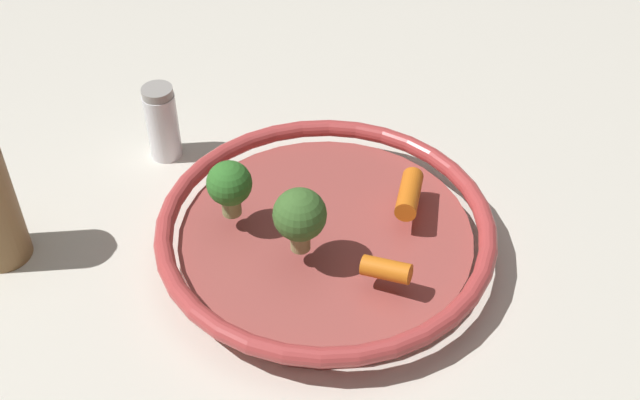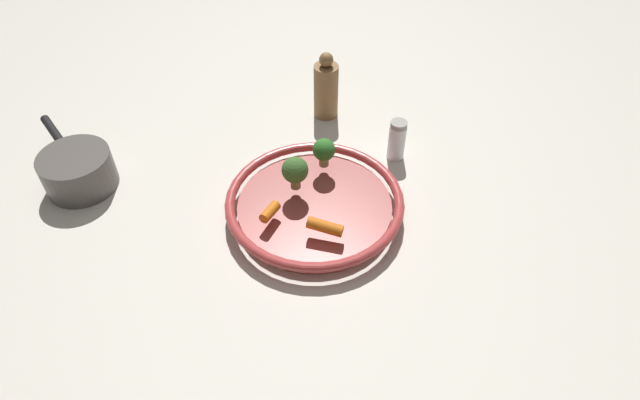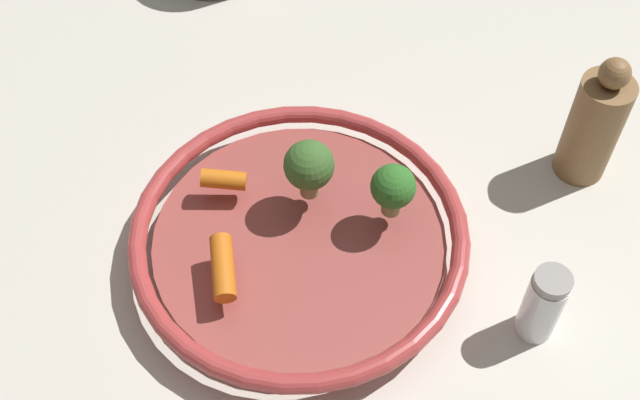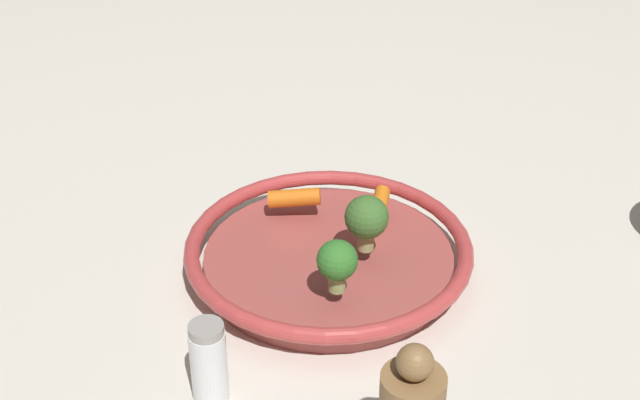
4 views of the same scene
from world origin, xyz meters
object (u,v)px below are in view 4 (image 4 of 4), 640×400
serving_bowl (329,255)px  broccoli_floret_edge (337,262)px  baby_carrot_right (380,202)px  salt_shaker (209,363)px  baby_carrot_back (294,198)px  broccoli_floret_small (367,218)px

serving_bowl → broccoli_floret_edge: 0.10m
broccoli_floret_edge → baby_carrot_right: bearing=-152.2°
serving_bowl → salt_shaker: (0.21, 0.07, 0.02)m
serving_bowl → baby_carrot_back: bearing=-104.7°
broccoli_floret_small → salt_shaker: 0.23m
baby_carrot_back → broccoli_floret_small: 0.12m
baby_carrot_right → broccoli_floret_edge: 0.16m
baby_carrot_back → broccoli_floret_edge: 0.16m
broccoli_floret_small → broccoli_floret_edge: bearing=22.8°
serving_bowl → salt_shaker: bearing=17.5°
broccoli_floret_small → serving_bowl: bearing=-64.3°
serving_bowl → baby_carrot_back: 0.08m
baby_carrot_right → broccoli_floret_small: broccoli_floret_small is taller
broccoli_floret_edge → broccoli_floret_small: broccoli_floret_small is taller
broccoli_floret_edge → serving_bowl: bearing=-128.2°
serving_bowl → baby_carrot_right: 0.09m
broccoli_floret_edge → broccoli_floret_small: bearing=-157.2°
baby_carrot_back → baby_carrot_right: bearing=132.1°
broccoli_floret_edge → baby_carrot_back: bearing=-116.9°
serving_bowl → broccoli_floret_edge: broccoli_floret_edge is taller
salt_shaker → baby_carrot_right: bearing=-166.3°
baby_carrot_back → salt_shaker: salt_shaker is taller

